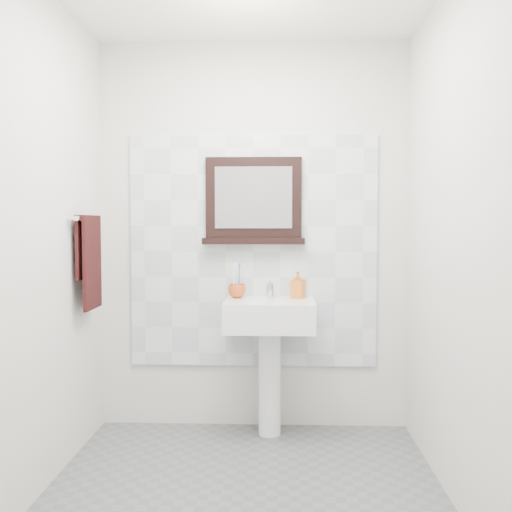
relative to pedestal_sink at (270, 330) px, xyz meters
The scene contains 13 objects.
floor 1.11m from the pedestal_sink, 97.30° to the right, with size 2.00×2.20×0.01m, color #57595C.
back_wall 0.63m from the pedestal_sink, 116.26° to the left, with size 2.00×0.01×2.50m, color silver.
front_wall 2.06m from the pedestal_sink, 93.24° to the right, with size 2.00×0.01×2.50m, color silver.
left_wall 1.53m from the pedestal_sink, 141.85° to the right, with size 0.01×2.20×2.50m, color silver.
right_wall 1.37m from the pedestal_sink, 44.52° to the right, with size 0.01×2.20×2.50m, color silver.
splashback 0.53m from the pedestal_sink, 117.52° to the left, with size 1.60×0.02×1.50m, color silver.
pedestal_sink is the anchor object (origin of this frame).
toothbrush_cup 0.33m from the pedestal_sink, 153.93° to the left, with size 0.11×0.11×0.09m, color #B94915.
toothbrushes 0.39m from the pedestal_sink, 154.00° to the left, with size 0.05×0.04×0.21m.
soap_dispenser 0.34m from the pedestal_sink, 30.76° to the left, with size 0.08×0.08×0.17m, color #CD4118.
framed_mirror 0.82m from the pedestal_sink, 119.80° to the left, with size 0.66×0.11×0.56m.
towel_bar 1.28m from the pedestal_sink, 168.50° to the right, with size 0.07×0.40×0.03m.
hand_towel 1.17m from the pedestal_sink, 168.42° to the right, with size 0.06×0.30×0.55m.
Camera 1 is at (0.18, -2.80, 1.33)m, focal length 42.00 mm.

